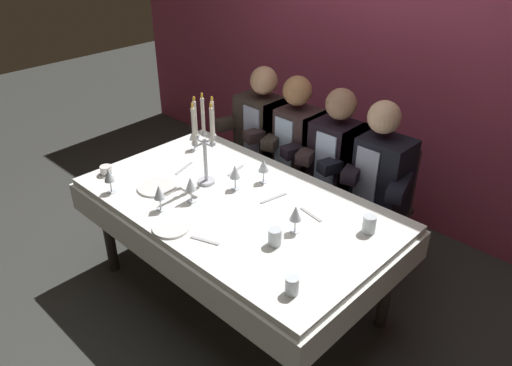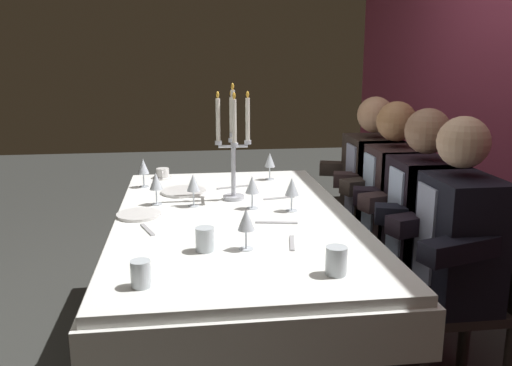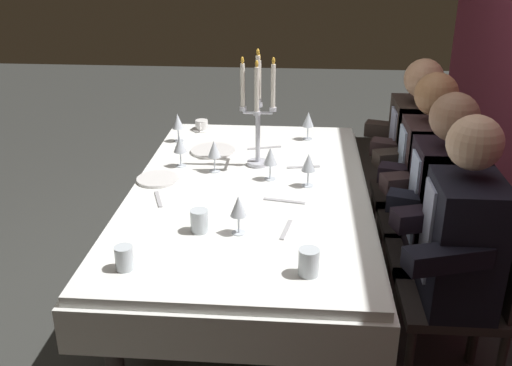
# 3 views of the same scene
# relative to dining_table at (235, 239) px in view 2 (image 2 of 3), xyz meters

# --- Properties ---
(ground_plane) EXTENTS (12.00, 12.00, 0.00)m
(ground_plane) POSITION_rel_dining_table_xyz_m (0.00, 0.00, -0.62)
(ground_plane) COLOR #343532
(dining_table) EXTENTS (1.94, 1.14, 0.74)m
(dining_table) POSITION_rel_dining_table_xyz_m (0.00, 0.00, 0.00)
(dining_table) COLOR white
(dining_table) RESTS_ON ground_plane
(candelabra) EXTENTS (0.19, 0.19, 0.60)m
(candelabra) POSITION_rel_dining_table_xyz_m (-0.29, 0.02, 0.40)
(candelabra) COLOR silver
(candelabra) RESTS_ON dining_table
(dinner_plate_0) EXTENTS (0.24, 0.24, 0.01)m
(dinner_plate_0) POSITION_rel_dining_table_xyz_m (-0.46, -0.24, 0.13)
(dinner_plate_0) COLOR white
(dinner_plate_0) RESTS_ON dining_table
(dinner_plate_1) EXTENTS (0.21, 0.21, 0.01)m
(dinner_plate_1) POSITION_rel_dining_table_xyz_m (-0.05, -0.45, 0.13)
(dinner_plate_1) COLOR white
(dinner_plate_1) RESTS_ON dining_table
(wine_glass_0) EXTENTS (0.07, 0.07, 0.16)m
(wine_glass_0) POSITION_rel_dining_table_xyz_m (-0.11, 0.09, 0.24)
(wine_glass_0) COLOR silver
(wine_glass_0) RESTS_ON dining_table
(wine_glass_1) EXTENTS (0.07, 0.07, 0.16)m
(wine_glass_1) POSITION_rel_dining_table_xyz_m (0.46, 0.00, 0.23)
(wine_glass_1) COLOR silver
(wine_glass_1) RESTS_ON dining_table
(wine_glass_2) EXTENTS (0.07, 0.07, 0.16)m
(wine_glass_2) POSITION_rel_dining_table_xyz_m (-0.24, -0.37, 0.23)
(wine_glass_2) COLOR silver
(wine_glass_2) RESTS_ON dining_table
(wine_glass_3) EXTENTS (0.07, 0.07, 0.16)m
(wine_glass_3) POSITION_rel_dining_table_xyz_m (-0.62, -0.46, 0.23)
(wine_glass_3) COLOR silver
(wine_glass_3) RESTS_ON dining_table
(wine_glass_4) EXTENTS (0.07, 0.07, 0.16)m
(wine_glass_4) POSITION_rel_dining_table_xyz_m (-0.19, -0.19, 0.23)
(wine_glass_4) COLOR silver
(wine_glass_4) RESTS_ON dining_table
(wine_glass_5) EXTENTS (0.07, 0.07, 0.16)m
(wine_glass_5) POSITION_rel_dining_table_xyz_m (-0.72, 0.28, 0.23)
(wine_glass_5) COLOR silver
(wine_glass_5) RESTS_ON dining_table
(wine_glass_6) EXTENTS (0.07, 0.07, 0.16)m
(wine_glass_6) POSITION_rel_dining_table_xyz_m (-0.04, 0.28, 0.24)
(wine_glass_6) COLOR silver
(wine_glass_6) RESTS_ON dining_table
(water_tumbler_0) EXTENTS (0.07, 0.07, 0.09)m
(water_tumbler_0) POSITION_rel_dining_table_xyz_m (0.45, -0.16, 0.17)
(water_tumbler_0) COLOR silver
(water_tumbler_0) RESTS_ON dining_table
(water_tumbler_1) EXTENTS (0.07, 0.07, 0.09)m
(water_tumbler_1) POSITION_rel_dining_table_xyz_m (0.76, -0.38, 0.16)
(water_tumbler_1) COLOR silver
(water_tumbler_1) RESTS_ON dining_table
(water_tumbler_2) EXTENTS (0.07, 0.07, 0.10)m
(water_tumbler_2) POSITION_rel_dining_table_xyz_m (0.74, 0.28, 0.17)
(water_tumbler_2) COLOR silver
(water_tumbler_2) RESTS_ON dining_table
(coffee_cup_0) EXTENTS (0.13, 0.12, 0.06)m
(coffee_cup_0) POSITION_rel_dining_table_xyz_m (-0.84, -0.36, 0.15)
(coffee_cup_0) COLOR white
(coffee_cup_0) RESTS_ON dining_table
(spoon_0) EXTENTS (0.17, 0.05, 0.01)m
(spoon_0) POSITION_rel_dining_table_xyz_m (0.42, 0.19, 0.12)
(spoon_0) COLOR #B7B7BC
(spoon_0) RESTS_ON dining_table
(fork_1) EXTENTS (0.05, 0.17, 0.01)m
(fork_1) POSITION_rel_dining_table_xyz_m (-0.27, 0.26, 0.12)
(fork_1) COLOR #B7B7BC
(fork_1) RESTS_ON dining_table
(fork_2) EXTENTS (0.17, 0.07, 0.01)m
(fork_2) POSITION_rel_dining_table_xyz_m (0.17, -0.39, 0.12)
(fork_2) COLOR #B7B7BC
(fork_2) RESTS_ON dining_table
(knife_3) EXTENTS (0.05, 0.19, 0.01)m
(knife_3) POSITION_rel_dining_table_xyz_m (0.15, 0.17, 0.12)
(knife_3) COLOR #B7B7BC
(knife_3) RESTS_ON dining_table
(knife_4) EXTENTS (0.07, 0.19, 0.01)m
(knife_4) POSITION_rel_dining_table_xyz_m (-0.54, 0.04, 0.12)
(knife_4) COLOR #B7B7BC
(knife_4) RESTS_ON dining_table
(seated_diner_0) EXTENTS (0.63, 0.48, 1.24)m
(seated_diner_0) POSITION_rel_dining_table_xyz_m (-0.60, 0.89, 0.11)
(seated_diner_0) COLOR #2F2826
(seated_diner_0) RESTS_ON ground_plane
(seated_diner_1) EXTENTS (0.63, 0.48, 1.24)m
(seated_diner_1) POSITION_rel_dining_table_xyz_m (-0.28, 0.89, 0.11)
(seated_diner_1) COLOR #2F2826
(seated_diner_1) RESTS_ON ground_plane
(seated_diner_2) EXTENTS (0.63, 0.48, 1.24)m
(seated_diner_2) POSITION_rel_dining_table_xyz_m (0.09, 0.89, 0.11)
(seated_diner_2) COLOR #2F2826
(seated_diner_2) RESTS_ON ground_plane
(seated_diner_3) EXTENTS (0.63, 0.48, 1.24)m
(seated_diner_3) POSITION_rel_dining_table_xyz_m (0.42, 0.89, 0.11)
(seated_diner_3) COLOR #2F2826
(seated_diner_3) RESTS_ON ground_plane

